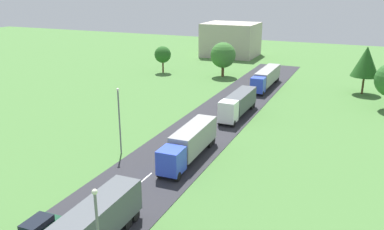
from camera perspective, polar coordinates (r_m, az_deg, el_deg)
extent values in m
cube|color=#2B2B30|center=(42.73, -7.71, -9.76)|extent=(10.00, 140.00, 0.06)
cube|color=white|center=(39.16, -11.48, -12.68)|extent=(0.16, 2.40, 0.01)
cube|color=white|center=(44.18, -6.41, -8.68)|extent=(0.16, 2.40, 0.01)
cube|color=white|center=(49.00, -2.90, -5.80)|extent=(0.16, 2.40, 0.01)
cube|color=white|center=(54.86, 0.33, -3.12)|extent=(0.16, 2.40, 0.01)
cube|color=white|center=(60.15, 2.60, -1.20)|extent=(0.16, 2.40, 0.01)
cube|color=white|center=(66.83, 4.89, 0.72)|extent=(0.16, 2.40, 0.01)
cube|color=white|center=(72.34, 6.43, 2.02)|extent=(0.16, 2.40, 0.01)
cube|color=white|center=(78.87, 7.96, 3.30)|extent=(0.16, 2.40, 0.01)
cube|color=white|center=(86.23, 9.39, 4.49)|extent=(0.16, 2.40, 0.01)
cube|color=white|center=(93.06, 10.50, 5.42)|extent=(0.16, 2.40, 0.01)
cube|color=#4C5156|center=(33.08, -13.91, -14.65)|extent=(2.74, 11.36, 2.79)
cylinder|color=black|center=(35.81, -9.03, -14.77)|extent=(0.37, 1.01, 1.00)
cylinder|color=black|center=(36.81, -11.92, -13.96)|extent=(0.37, 1.01, 1.00)
cylinder|color=black|center=(36.79, -7.92, -13.75)|extent=(0.37, 1.01, 1.00)
cylinder|color=black|center=(37.76, -10.76, -13.00)|extent=(0.37, 1.01, 1.00)
cube|color=blue|center=(43.46, -2.92, -6.39)|extent=(2.49, 2.76, 2.65)
cube|color=black|center=(42.20, -3.68, -6.47)|extent=(2.10, 0.14, 1.17)
cube|color=gray|center=(48.67, 0.25, -3.15)|extent=(2.68, 9.33, 2.80)
cube|color=black|center=(49.27, 0.25, -4.89)|extent=(1.08, 8.83, 0.24)
cylinder|color=black|center=(43.07, -2.00, -8.57)|extent=(0.37, 1.01, 1.00)
cylinder|color=black|center=(43.89, -4.52, -8.08)|extent=(0.37, 1.01, 1.00)
cylinder|color=black|center=(51.37, 2.51, -4.04)|extent=(0.37, 1.01, 1.00)
cylinder|color=black|center=(52.06, 0.33, -3.72)|extent=(0.37, 1.01, 1.00)
cylinder|color=black|center=(52.34, 2.92, -3.62)|extent=(0.37, 1.01, 1.00)
cylinder|color=black|center=(53.02, 0.78, -3.31)|extent=(0.37, 1.01, 1.00)
cube|color=white|center=(59.19, 5.09, 0.49)|extent=(2.46, 2.42, 3.06)
cube|color=black|center=(58.00, 4.73, 0.70)|extent=(2.10, 0.11, 1.35)
cube|color=#4C5156|center=(64.73, 6.84, 2.04)|extent=(2.56, 9.09, 2.65)
cube|color=black|center=(65.16, 6.80, 0.75)|extent=(0.96, 8.63, 0.24)
cylinder|color=black|center=(58.82, 5.82, -1.22)|extent=(0.36, 1.00, 1.00)
cylinder|color=black|center=(59.46, 3.90, -0.96)|extent=(0.36, 1.00, 1.00)
cylinder|color=black|center=(67.42, 8.33, 1.19)|extent=(0.36, 1.00, 1.00)
cylinder|color=black|center=(67.98, 6.63, 1.40)|extent=(0.36, 1.00, 1.00)
cylinder|color=black|center=(68.43, 8.58, 1.43)|extent=(0.36, 1.00, 1.00)
cylinder|color=black|center=(68.98, 6.91, 1.64)|extent=(0.36, 1.00, 1.00)
cube|color=blue|center=(76.10, 9.20, 4.17)|extent=(2.44, 2.27, 2.79)
cube|color=black|center=(74.97, 9.01, 4.36)|extent=(2.10, 0.10, 1.23)
cube|color=gray|center=(83.12, 10.52, 5.45)|extent=(2.51, 11.97, 2.71)
cube|color=black|center=(83.47, 10.46, 4.40)|extent=(0.91, 11.37, 0.24)
cylinder|color=black|center=(75.66, 9.81, 2.97)|extent=(0.35, 1.00, 1.00)
cylinder|color=black|center=(76.16, 8.27, 3.14)|extent=(0.35, 1.00, 1.00)
cylinder|color=black|center=(86.69, 11.69, 4.76)|extent=(0.35, 1.00, 1.00)
cylinder|color=black|center=(87.13, 10.34, 4.91)|extent=(0.35, 1.00, 1.00)
cylinder|color=black|center=(88.07, 11.89, 4.95)|extent=(0.35, 1.00, 1.00)
cylinder|color=black|center=(88.49, 10.56, 5.10)|extent=(0.35, 1.00, 1.00)
cube|color=black|center=(36.20, -20.89, -13.96)|extent=(1.61, 2.53, 0.56)
cylinder|color=black|center=(37.00, -18.37, -14.70)|extent=(0.24, 0.65, 0.64)
cylinder|color=black|center=(37.98, -20.33, -14.02)|extent=(0.24, 0.65, 0.64)
sphere|color=silver|center=(25.25, -13.45, -10.40)|extent=(0.36, 0.36, 0.36)
cylinder|color=slate|center=(49.32, -10.09, -1.07)|extent=(0.18, 0.18, 7.89)
sphere|color=silver|center=(48.17, -10.35, 3.51)|extent=(0.36, 0.36, 0.36)
cylinder|color=#513823|center=(91.09, 4.31, 6.22)|extent=(0.60, 0.60, 2.69)
sphere|color=#38702D|center=(90.45, 4.37, 8.35)|extent=(5.56, 5.56, 5.56)
cylinder|color=#513823|center=(95.03, -4.08, 6.75)|extent=(0.39, 0.39, 2.80)
sphere|color=#23561E|center=(94.52, -4.12, 8.42)|extent=(3.78, 3.78, 3.78)
cylinder|color=#513823|center=(82.67, 22.77, 3.88)|extent=(0.37, 0.37, 3.33)
cone|color=#23561E|center=(81.81, 23.15, 6.90)|extent=(5.06, 5.06, 5.57)
cube|color=#B2A899|center=(117.67, 5.45, 10.45)|extent=(14.63, 12.46, 9.18)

